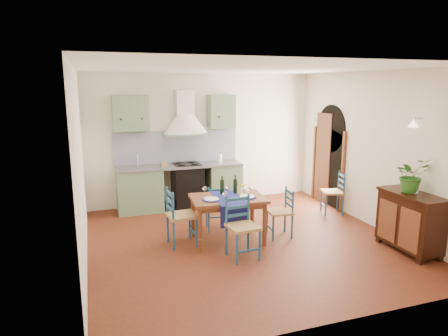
{
  "coord_description": "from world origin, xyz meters",
  "views": [
    {
      "loc": [
        -2.34,
        -5.83,
        2.55
      ],
      "look_at": [
        -0.27,
        0.3,
        1.2
      ],
      "focal_mm": 32.0,
      "sensor_mm": 36.0,
      "label": 1
    }
  ],
  "objects_px": {
    "dining_table": "(228,202)",
    "potted_plant": "(411,175)",
    "chair_near": "(242,227)",
    "sideboard": "(410,220)"
  },
  "relations": [
    {
      "from": "dining_table",
      "to": "potted_plant",
      "type": "xyz_separation_m",
      "value": [
        2.54,
        -1.21,
        0.53
      ]
    },
    {
      "from": "chair_near",
      "to": "potted_plant",
      "type": "relative_size",
      "value": 1.72
    },
    {
      "from": "chair_near",
      "to": "potted_plant",
      "type": "xyz_separation_m",
      "value": [
        2.55,
        -0.56,
        0.73
      ]
    },
    {
      "from": "chair_near",
      "to": "sideboard",
      "type": "xyz_separation_m",
      "value": [
        2.54,
        -0.63,
        0.03
      ]
    },
    {
      "from": "dining_table",
      "to": "potted_plant",
      "type": "height_order",
      "value": "potted_plant"
    },
    {
      "from": "chair_near",
      "to": "sideboard",
      "type": "bearing_deg",
      "value": -13.83
    },
    {
      "from": "dining_table",
      "to": "potted_plant",
      "type": "bearing_deg",
      "value": -25.51
    },
    {
      "from": "dining_table",
      "to": "sideboard",
      "type": "bearing_deg",
      "value": -26.8
    },
    {
      "from": "chair_near",
      "to": "potted_plant",
      "type": "distance_m",
      "value": 2.71
    },
    {
      "from": "dining_table",
      "to": "potted_plant",
      "type": "relative_size",
      "value": 2.32
    }
  ]
}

